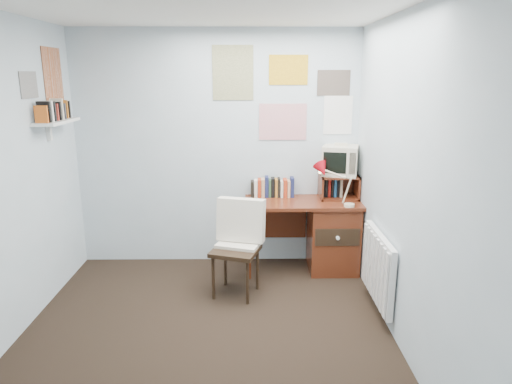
% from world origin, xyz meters
% --- Properties ---
extents(ground, '(3.50, 3.50, 0.00)m').
position_xyz_m(ground, '(0.00, 0.00, 0.00)').
color(ground, black).
rests_on(ground, ground).
extents(back_wall, '(3.00, 0.02, 2.50)m').
position_xyz_m(back_wall, '(0.00, 1.75, 1.25)').
color(back_wall, silver).
rests_on(back_wall, ground).
extents(right_wall, '(0.02, 3.50, 2.50)m').
position_xyz_m(right_wall, '(1.50, 0.00, 1.25)').
color(right_wall, silver).
rests_on(right_wall, ground).
extents(desk, '(1.20, 0.55, 0.76)m').
position_xyz_m(desk, '(1.17, 1.48, 0.41)').
color(desk, '#612916').
rests_on(desk, ground).
extents(desk_chair, '(0.56, 0.54, 0.88)m').
position_xyz_m(desk_chair, '(0.22, 0.90, 0.44)').
color(desk_chair, black).
rests_on(desk_chair, ground).
extents(desk_lamp, '(0.27, 0.23, 0.38)m').
position_xyz_m(desk_lamp, '(1.34, 1.26, 0.95)').
color(desk_lamp, '#AF0B17').
rests_on(desk_lamp, desk).
extents(tv_riser, '(0.40, 0.30, 0.25)m').
position_xyz_m(tv_riser, '(1.29, 1.59, 0.89)').
color(tv_riser, '#612916').
rests_on(tv_riser, desk).
extents(crt_tv, '(0.43, 0.41, 0.34)m').
position_xyz_m(crt_tv, '(1.30, 1.61, 1.18)').
color(crt_tv, beige).
rests_on(crt_tv, tv_riser).
extents(book_row, '(0.60, 0.14, 0.22)m').
position_xyz_m(book_row, '(0.66, 1.66, 0.87)').
color(book_row, '#612916').
rests_on(book_row, desk).
extents(radiator, '(0.09, 0.80, 0.60)m').
position_xyz_m(radiator, '(1.46, 0.55, 0.42)').
color(radiator, white).
rests_on(radiator, right_wall).
extents(wall_shelf, '(0.20, 0.62, 0.24)m').
position_xyz_m(wall_shelf, '(-1.40, 1.10, 1.62)').
color(wall_shelf, white).
rests_on(wall_shelf, left_wall).
extents(posters_back, '(1.20, 0.01, 0.90)m').
position_xyz_m(posters_back, '(0.70, 1.74, 1.85)').
color(posters_back, white).
rests_on(posters_back, back_wall).
extents(posters_left, '(0.01, 0.70, 0.60)m').
position_xyz_m(posters_left, '(-1.49, 1.10, 2.00)').
color(posters_left, white).
rests_on(posters_left, left_wall).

